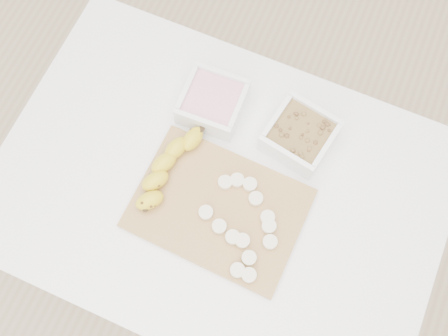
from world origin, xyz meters
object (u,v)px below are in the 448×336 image
at_px(table, 219,199).
at_px(bowl_granola, 300,135).
at_px(bowl_yogurt, 213,102).
at_px(banana, 167,169).
at_px(cutting_board, 219,208).

relative_size(table, bowl_granola, 6.21).
relative_size(table, bowl_yogurt, 7.01).
bearing_deg(banana, bowl_yogurt, 102.54).
bearing_deg(bowl_granola, bowl_yogurt, -179.33).
relative_size(bowl_granola, cutting_board, 0.44).
xyz_separation_m(cutting_board, banana, (-0.14, 0.03, 0.03)).
relative_size(bowl_yogurt, cutting_board, 0.39).
bearing_deg(bowl_yogurt, table, -62.55).
bearing_deg(cutting_board, banana, 167.45).
height_order(bowl_yogurt, bowl_granola, same).
bearing_deg(cutting_board, table, 113.56).
bearing_deg(bowl_yogurt, banana, -97.82).
xyz_separation_m(table, cutting_board, (0.02, -0.04, 0.10)).
xyz_separation_m(bowl_granola, cutting_board, (-0.10, -0.22, -0.03)).
height_order(table, banana, banana).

